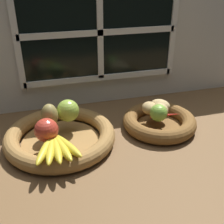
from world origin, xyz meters
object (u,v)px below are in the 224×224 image
Objects in this scene: banana_bunch_front at (56,147)px; fruit_bowl_right at (159,122)px; chili_pepper at (166,115)px; apple_green_back at (68,111)px; potato_oblong at (150,108)px; potato_back at (160,105)px; potato_large at (160,109)px; fruit_bowl_left at (60,136)px; lime_near at (159,113)px; apple_red_front at (46,130)px; pear_brown at (50,116)px.

fruit_bowl_right is at bearing 17.25° from banana_bunch_front.
apple_green_back is at bearing 174.57° from chili_pepper.
potato_back is at bearing 15.95° from potato_oblong.
potato_large is at bearing -114.44° from potato_back.
banana_bunch_front is (-2.21, -12.17, 4.17)cm from fruit_bowl_left.
potato_oblong reaches higher than banana_bunch_front.
potato_oblong is 1.02× the size of lime_near.
banana_bunch_front reaches higher than fruit_bowl_left.
chili_pepper is at bearing -2.94° from fruit_bowl_left.
apple_red_front is at bearing -168.58° from chili_pepper.
apple_green_back reaches higher than apple_red_front.
potato_back is 1.22× the size of lime_near.
chili_pepper is (42.73, 3.67, -2.90)cm from apple_red_front.
banana_bunch_front is at bearing -158.53° from potato_back.
fruit_bowl_left is 5.02× the size of potato_back.
fruit_bowl_right is at bearing 56.31° from lime_near.
potato_large is 4.24cm from lime_near.
potato_oblong is (29.92, -2.81, -1.72)cm from apple_green_back.
apple_red_front reaches higher than lime_near.
banana_bunch_front is 2.65× the size of potato_oblong.
apple_red_front is 7.32cm from banana_bunch_front.
chili_pepper is at bearing 4.91° from apple_red_front.
fruit_bowl_left is 4.46× the size of pear_brown.
apple_green_back is at bearing 53.15° from apple_red_front.
apple_green_back is 30.10cm from potato_oblong.
chili_pepper is at bearing 22.34° from lime_near.
pear_brown is (-39.70, 2.71, 7.09)cm from fruit_bowl_right.
banana_bunch_front is at bearing -157.78° from potato_oblong.
potato_back is at bearing 21.47° from banana_bunch_front.
fruit_bowl_right is 42.28cm from apple_red_front.
chili_pepper reaches higher than fruit_bowl_right.
pear_brown is at bearing 135.01° from fruit_bowl_left.
chili_pepper is at bearing -55.51° from fruit_bowl_right.
potato_back is (41.00, 16.13, 0.77)cm from banana_bunch_front.
potato_oblong is at bearing -164.05° from potato_back.
pear_brown is 41.46cm from chili_pepper.
lime_near is (0.91, -6.00, 0.87)cm from potato_oblong.
chili_pepper is (1.35, -1.97, -1.53)cm from potato_large.
apple_red_front reaches higher than potato_oblong.
banana_bunch_front is 41.06cm from potato_large.
potato_oblong is (-3.23, 2.52, 5.08)cm from fruit_bowl_right.
pear_brown is 1.34× the size of potato_large.
apple_green_back is 1.04× the size of apple_red_front.
potato_oblong is 5.24cm from potato_back.
pear_brown is 1.34× the size of potato_oblong.
fruit_bowl_right is 4.42× the size of lime_near.
fruit_bowl_right is 2.43× the size of chili_pepper.
apple_green_back is at bearing 21.79° from pear_brown.
chili_pepper is (1.35, -1.97, 3.73)cm from fruit_bowl_right.
potato_back is 0.67× the size of chili_pepper.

